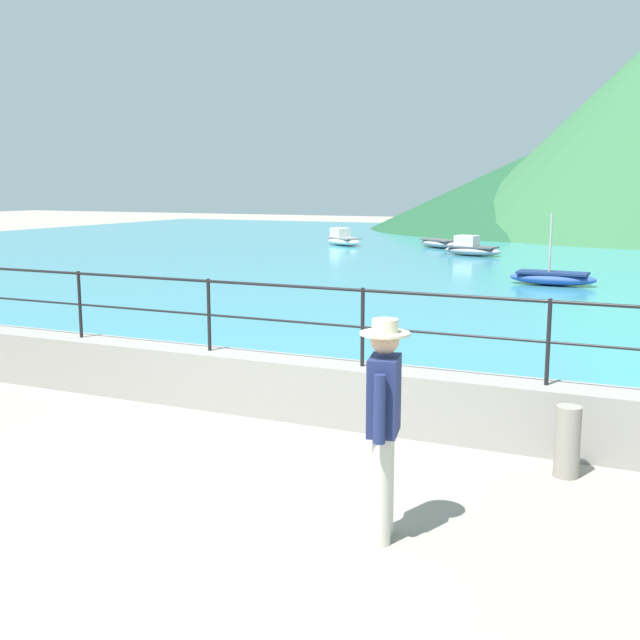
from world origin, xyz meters
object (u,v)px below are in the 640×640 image
Objects in this scene: boat_1 at (343,239)px; boat_2 at (553,278)px; bollard at (567,442)px; boat_3 at (439,243)px; person_walking at (384,418)px; boat_0 at (471,249)px.

boat_2 is (10.74, -10.71, -0.06)m from boat_1.
boat_3 is at bearing 108.77° from bollard.
person_walking is 16.40m from boat_2.
boat_1 is at bearing 113.70° from person_walking.
boat_1 is (-11.88, 27.06, -0.65)m from person_walking.
bollard is at bearing 60.46° from person_walking.
boat_3 is (-2.19, 3.16, -0.07)m from boat_0.
bollard is 0.30× the size of boat_2.
person_walking reaches higher than boat_3.
boat_3 is (-6.40, 11.12, -0.01)m from boat_2.
boat_0 is at bearing 102.40° from person_walking.
person_walking is 2.37m from bollard.
boat_3 is at bearing 124.75° from boat_0.
person_walking is 2.54× the size of bollard.
bollard is 0.29× the size of boat_3.
boat_0 is at bearing -22.83° from boat_1.
boat_1 is 15.17m from boat_2.
boat_3 is (-8.66, 25.49, -0.09)m from bollard.
boat_0 is 1.01× the size of boat_1.
boat_0 reaches higher than bollard.
boat_2 is at bearing -60.10° from boat_3.
boat_2 is (4.20, -7.96, -0.06)m from boat_0.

